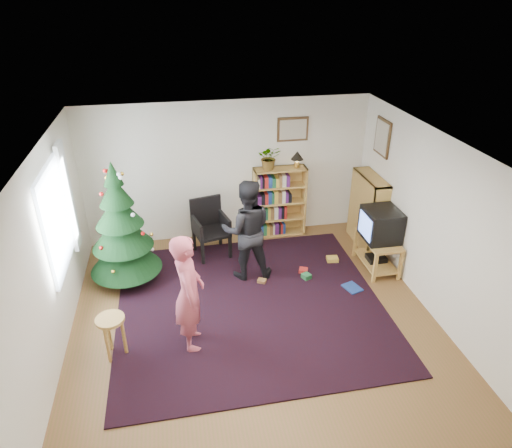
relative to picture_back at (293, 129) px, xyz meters
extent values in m
plane|color=brown|center=(-1.15, -2.48, -1.95)|extent=(5.00, 5.00, 0.00)
plane|color=white|center=(-1.15, -2.48, 0.55)|extent=(5.00, 5.00, 0.00)
cube|color=silver|center=(-1.15, 0.02, -0.70)|extent=(5.00, 0.02, 2.50)
cube|color=silver|center=(-1.15, -4.97, -0.70)|extent=(5.00, 0.02, 2.50)
cube|color=silver|center=(-3.65, -2.48, -0.70)|extent=(0.02, 5.00, 2.50)
cube|color=silver|center=(1.35, -2.48, -0.70)|extent=(0.02, 5.00, 2.50)
cube|color=black|center=(-1.15, -2.17, -1.94)|extent=(3.80, 3.60, 0.02)
cube|color=silver|center=(-3.62, -1.88, -0.45)|extent=(0.04, 1.20, 1.40)
cube|color=silver|center=(-3.58, -1.18, -0.45)|extent=(0.06, 0.35, 1.60)
cube|color=#4C3319|center=(0.00, 0.00, 0.00)|extent=(0.55, 0.03, 0.42)
cube|color=beige|center=(0.00, 0.00, 0.00)|extent=(0.47, 0.01, 0.34)
cube|color=#4C3319|center=(1.33, -0.73, 0.00)|extent=(0.03, 0.50, 0.60)
cube|color=beige|center=(1.33, -0.73, 0.00)|extent=(0.01, 0.42, 0.52)
cylinder|color=#3F2816|center=(-2.94, -1.17, -1.84)|extent=(0.11, 0.11, 0.21)
cone|color=black|center=(-2.94, -1.17, -1.43)|extent=(1.10, 1.10, 0.62)
cone|color=black|center=(-2.94, -1.17, -1.06)|extent=(0.92, 0.92, 0.55)
cone|color=black|center=(-2.94, -1.17, -0.72)|extent=(0.71, 0.71, 0.49)
cone|color=black|center=(-2.94, -1.17, -0.41)|extent=(0.49, 0.49, 0.42)
cone|color=black|center=(-2.94, -1.17, -0.14)|extent=(0.28, 0.28, 0.35)
cube|color=gold|center=(-0.24, -0.14, -1.30)|extent=(0.95, 0.30, 1.30)
cube|color=gold|center=(-0.24, -0.14, -0.66)|extent=(0.95, 0.30, 0.03)
cube|color=gold|center=(1.19, -0.80, -1.30)|extent=(0.30, 0.95, 1.30)
cube|color=gold|center=(1.19, -0.80, -0.66)|extent=(0.30, 0.95, 0.03)
cube|color=gold|center=(1.07, -1.58, -1.42)|extent=(0.48, 0.87, 0.04)
cube|color=gold|center=(0.86, -1.98, -1.69)|extent=(0.05, 0.05, 0.51)
cube|color=gold|center=(1.28, -1.98, -1.69)|extent=(0.05, 0.05, 0.51)
cube|color=gold|center=(0.86, -1.17, -1.69)|extent=(0.05, 0.05, 0.51)
cube|color=gold|center=(1.28, -1.17, -1.69)|extent=(0.05, 0.05, 0.51)
cube|color=gold|center=(1.07, -1.58, -1.83)|extent=(0.44, 0.83, 0.03)
cube|color=black|center=(1.07, -1.58, -1.77)|extent=(0.30, 0.25, 0.08)
cube|color=black|center=(1.07, -1.58, -1.15)|extent=(0.53, 0.58, 0.51)
cube|color=#5D89FD|center=(0.80, -1.58, -1.15)|extent=(0.01, 0.45, 0.37)
cube|color=black|center=(-1.55, -0.67, -1.50)|extent=(0.66, 0.66, 0.05)
cube|color=black|center=(-1.55, -0.42, -1.23)|extent=(0.54, 0.17, 0.55)
cube|color=black|center=(-1.79, -0.91, -1.73)|extent=(0.06, 0.06, 0.45)
cube|color=black|center=(-1.31, -0.91, -1.73)|extent=(0.06, 0.06, 0.45)
cube|color=black|center=(-1.79, -0.43, -1.73)|extent=(0.06, 0.06, 0.45)
cube|color=black|center=(-1.31, -0.43, -1.73)|extent=(0.06, 0.06, 0.45)
cylinder|color=gold|center=(-3.00, -2.85, -1.38)|extent=(0.35, 0.35, 0.04)
cylinder|color=gold|center=(-2.88, -2.85, -1.68)|extent=(0.04, 0.04, 0.55)
cylinder|color=gold|center=(-3.07, -2.74, -1.68)|extent=(0.04, 0.04, 0.55)
cylinder|color=gold|center=(-3.07, -2.96, -1.68)|extent=(0.04, 0.04, 0.55)
imported|color=#B04655|center=(-2.03, -2.81, -1.15)|extent=(0.39, 0.59, 1.61)
imported|color=black|center=(-1.06, -1.40, -1.13)|extent=(0.85, 0.69, 1.65)
imported|color=gray|center=(-0.44, -0.14, -0.43)|extent=(0.43, 0.39, 0.43)
cylinder|color=#A57F33|center=(0.06, -0.14, -0.60)|extent=(0.09, 0.09, 0.09)
sphere|color=#FFD88C|center=(0.06, -0.14, -0.50)|extent=(0.09, 0.09, 0.09)
cone|color=black|center=(0.06, -0.14, -0.43)|extent=(0.22, 0.22, 0.15)
cube|color=#A51E19|center=(-0.15, -1.51, -1.91)|extent=(0.20, 0.20, 0.08)
cube|color=navy|center=(0.46, -2.09, -1.91)|extent=(0.20, 0.20, 0.08)
cube|color=#1E592D|center=(-0.15, -1.70, -1.91)|extent=(0.20, 0.20, 0.08)
cube|color=gold|center=(0.42, -1.28, -1.91)|extent=(0.20, 0.20, 0.08)
cube|color=brown|center=(-0.87, -1.67, -1.91)|extent=(0.20, 0.20, 0.08)
camera|label=1|loc=(-2.07, -7.45, 2.25)|focal=32.00mm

